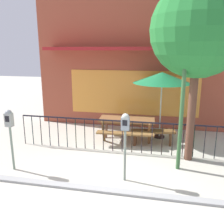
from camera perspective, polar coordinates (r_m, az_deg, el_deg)
name	(u,v)px	position (r m, az deg, el deg)	size (l,w,h in m)	color
ground	(111,178)	(6.09, -0.23, -15.03)	(40.00, 40.00, 0.00)	#B3B0A0
pub_storefront	(135,53)	(9.64, 5.26, 13.43)	(7.58, 1.38, 5.72)	maroon
patio_fence_front	(122,130)	(7.29, 2.39, -4.28)	(6.39, 0.04, 0.97)	black
picnic_table_left	(127,123)	(8.18, 3.47, -2.57)	(1.86, 1.44, 0.79)	brown
patio_umbrella	(162,78)	(8.35, 11.47, 7.68)	(1.91, 1.91, 2.25)	black
patio_bench	(153,134)	(8.01, 9.40, -5.08)	(1.43, 0.56, 0.48)	brown
parking_meter_near	(9,124)	(6.54, -22.56, -2.57)	(0.18, 0.17, 1.57)	slate
parking_meter_far	(125,129)	(5.52, 3.07, -4.05)	(0.18, 0.17, 1.62)	slate
street_tree	(198,30)	(6.73, 19.27, 17.33)	(2.39, 2.39, 4.64)	brown
street_lamp	(184,73)	(6.07, 16.35, 8.57)	(0.28, 0.28, 3.70)	#2E562E
curb_edge	(106,191)	(5.61, -1.49, -17.82)	(10.62, 0.20, 0.11)	gray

